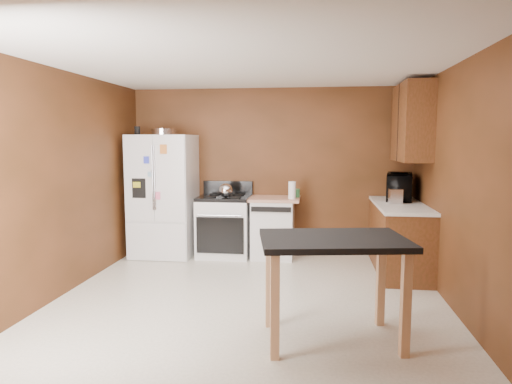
% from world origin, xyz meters
% --- Properties ---
extents(floor, '(4.50, 4.50, 0.00)m').
position_xyz_m(floor, '(0.00, 0.00, 0.00)').
color(floor, silver).
rests_on(floor, ground).
extents(ceiling, '(4.50, 4.50, 0.00)m').
position_xyz_m(ceiling, '(0.00, 0.00, 2.50)').
color(ceiling, white).
rests_on(ceiling, ground).
extents(wall_back, '(4.20, 0.00, 4.20)m').
position_xyz_m(wall_back, '(0.00, 2.25, 1.25)').
color(wall_back, brown).
rests_on(wall_back, ground).
extents(wall_front, '(4.20, 0.00, 4.20)m').
position_xyz_m(wall_front, '(0.00, -2.25, 1.25)').
color(wall_front, brown).
rests_on(wall_front, ground).
extents(wall_left, '(0.00, 4.50, 4.50)m').
position_xyz_m(wall_left, '(-2.10, 0.00, 1.25)').
color(wall_left, brown).
rests_on(wall_left, ground).
extents(wall_right, '(0.00, 4.50, 4.50)m').
position_xyz_m(wall_right, '(2.10, 0.00, 1.25)').
color(wall_right, brown).
rests_on(wall_right, ground).
extents(roasting_pan, '(0.36, 0.36, 0.09)m').
position_xyz_m(roasting_pan, '(-1.52, 1.84, 1.84)').
color(roasting_pan, silver).
rests_on(roasting_pan, refrigerator).
extents(pen_cup, '(0.08, 0.08, 0.12)m').
position_xyz_m(pen_cup, '(-1.91, 1.81, 1.86)').
color(pen_cup, black).
rests_on(pen_cup, refrigerator).
extents(kettle, '(0.20, 0.20, 0.20)m').
position_xyz_m(kettle, '(-0.59, 1.79, 1.00)').
color(kettle, silver).
rests_on(kettle, gas_range).
extents(paper_towel, '(0.12, 0.12, 0.25)m').
position_xyz_m(paper_towel, '(0.36, 1.83, 1.01)').
color(paper_towel, white).
rests_on(paper_towel, dishwasher).
extents(green_canister, '(0.13, 0.13, 0.12)m').
position_xyz_m(green_canister, '(0.41, 2.03, 0.95)').
color(green_canister, '#3A9757').
rests_on(green_canister, dishwasher).
extents(toaster, '(0.18, 0.27, 0.19)m').
position_xyz_m(toaster, '(1.73, 1.52, 1.00)').
color(toaster, silver).
rests_on(toaster, right_cabinets).
extents(microwave, '(0.51, 0.67, 0.34)m').
position_xyz_m(microwave, '(1.84, 1.82, 1.07)').
color(microwave, black).
rests_on(microwave, right_cabinets).
extents(refrigerator, '(0.90, 0.80, 1.80)m').
position_xyz_m(refrigerator, '(-1.55, 1.86, 0.90)').
color(refrigerator, white).
rests_on(refrigerator, ground).
extents(gas_range, '(0.76, 0.68, 1.10)m').
position_xyz_m(gas_range, '(-0.64, 1.92, 0.46)').
color(gas_range, white).
rests_on(gas_range, ground).
extents(dishwasher, '(0.78, 0.63, 0.89)m').
position_xyz_m(dishwasher, '(0.08, 1.95, 0.45)').
color(dishwasher, white).
rests_on(dishwasher, ground).
extents(right_cabinets, '(0.63, 1.58, 2.45)m').
position_xyz_m(right_cabinets, '(1.84, 1.48, 0.91)').
color(right_cabinets, brown).
rests_on(right_cabinets, ground).
extents(island, '(1.34, 1.00, 0.91)m').
position_xyz_m(island, '(0.85, -0.80, 0.77)').
color(island, black).
rests_on(island, ground).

